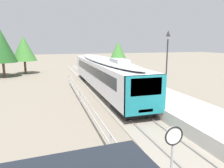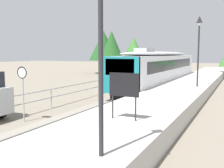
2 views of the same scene
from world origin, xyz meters
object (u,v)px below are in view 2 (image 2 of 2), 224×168
object	(u,v)px
platform_lamp_near_end	(100,2)
platform_lamp_mid_platform	(199,38)
commuter_train	(160,66)
platform_notice_board	(124,86)
speed_limit_sign	(22,80)

from	to	relation	value
platform_lamp_near_end	platform_lamp_mid_platform	xyz separation A→B (m)	(0.00, 15.70, 0.00)
platform_lamp_near_end	platform_lamp_mid_platform	distance (m)	15.70
commuter_train	platform_notice_board	size ratio (longest dim) A/B	11.31
platform_lamp_mid_platform	speed_limit_sign	world-z (taller)	platform_lamp_mid_platform
commuter_train	platform_lamp_near_end	distance (m)	21.48
platform_lamp_mid_platform	speed_limit_sign	bearing A→B (deg)	-120.54
commuter_train	speed_limit_sign	xyz separation A→B (m)	(-2.35, -16.60, -0.02)
platform_lamp_mid_platform	platform_notice_board	distance (m)	12.34
commuter_train	speed_limit_sign	size ratio (longest dim) A/B	7.26
platform_lamp_near_end	speed_limit_sign	distance (m)	8.37
platform_notice_board	speed_limit_sign	distance (m)	5.81
commuter_train	platform_lamp_mid_platform	bearing A→B (deg)	-49.74
platform_lamp_mid_platform	platform_notice_board	size ratio (longest dim) A/B	2.97
platform_lamp_near_end	platform_notice_board	distance (m)	4.49
commuter_train	speed_limit_sign	world-z (taller)	commuter_train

